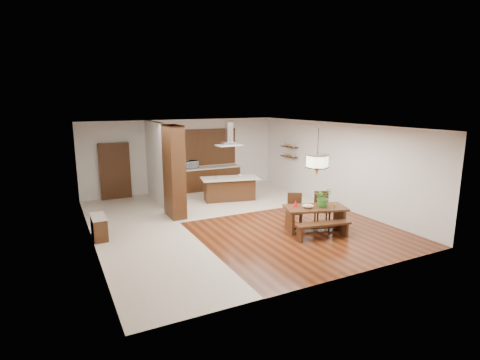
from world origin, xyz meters
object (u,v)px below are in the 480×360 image
microwave (190,165)px  dining_chair_left (295,210)px  pendant_lantern (318,152)px  foliage_plant (323,197)px  dining_bench (323,231)px  island_cup (240,176)px  hallway_console (99,227)px  kitchen_island (230,189)px  range_hood (229,134)px  dining_chair_right (322,208)px  dining_table (315,213)px  fruit_bowl (308,207)px

microwave → dining_chair_left: bearing=-93.1°
dining_chair_left → pendant_lantern: pendant_lantern is taller
microwave → foliage_plant: bearing=-90.4°
dining_bench → pendant_lantern: 2.12m
island_cup → microwave: microwave is taller
hallway_console → kitchen_island: size_ratio=0.39×
dining_bench → pendant_lantern: bearing=72.4°
kitchen_island → range_hood: 2.02m
dining_chair_right → island_cup: dining_chair_right is taller
foliage_plant → pendant_lantern: bearing=165.4°
dining_table → microwave: size_ratio=3.26×
hallway_console → foliage_plant: bearing=-20.7°
hallway_console → dining_bench: 5.97m
dining_table → foliage_plant: size_ratio=3.45×
pendant_lantern → fruit_bowl: pendant_lantern is taller
dining_chair_left → microwave: bearing=132.0°
kitchen_island → dining_bench: bearing=-71.0°
dining_chair_right → foliage_plant: size_ratio=1.80×
hallway_console → foliage_plant: 6.15m
microwave → pendant_lantern: bearing=-92.1°
fruit_bowl → kitchen_island: size_ratio=0.13×
dining_bench → fruit_bowl: bearing=96.4°
foliage_plant → range_hood: range_hood is taller
dining_chair_left → foliage_plant: (0.46, -0.67, 0.50)m
hallway_console → dining_chair_right: size_ratio=0.90×
hallway_console → microwave: bearing=45.0°
fruit_bowl → range_hood: size_ratio=0.32×
pendant_lantern → foliage_plant: pendant_lantern is taller
pendant_lantern → kitchen_island: bearing=99.6°
fruit_bowl → island_cup: bearing=90.9°
pendant_lantern → microwave: size_ratio=2.29×
dining_bench → kitchen_island: 4.76m
dining_chair_right → fruit_bowl: bearing=-131.0°
kitchen_island → island_cup: bearing=-4.8°
dining_bench → dining_chair_left: 1.23m
hallway_console → dining_chair_left: size_ratio=0.92×
hallway_console → dining_chair_right: (6.07, -1.74, 0.17)m
pendant_lantern → fruit_bowl: size_ratio=4.52×
dining_chair_right → dining_table: bearing=-121.2°
range_hood → island_cup: range_hood is taller
range_hood → pendant_lantern: bearing=-80.4°
fruit_bowl → range_hood: 4.50m
microwave → range_hood: bearing=-83.7°
dining_chair_left → foliage_plant: bearing=-26.8°
dining_chair_left → island_cup: bearing=120.3°
dining_table → dining_chair_left: bearing=111.7°
dining_chair_left → pendant_lantern: size_ratio=0.73×
foliage_plant → dining_table: bearing=165.4°
foliage_plant → kitchen_island: bearing=102.2°
dining_chair_right → kitchen_island: (-1.26, 3.78, -0.04)m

